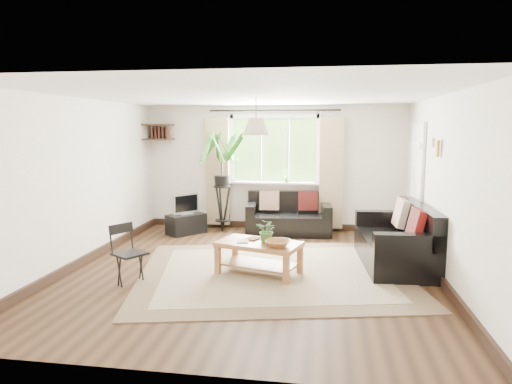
# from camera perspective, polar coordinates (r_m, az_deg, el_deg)

# --- Properties ---
(floor) EXTENTS (5.50, 5.50, 0.00)m
(floor) POSITION_cam_1_polar(r_m,az_deg,el_deg) (6.46, -0.55, -9.76)
(floor) COLOR black
(floor) RESTS_ON ground
(ceiling) EXTENTS (5.50, 5.50, 0.00)m
(ceiling) POSITION_cam_1_polar(r_m,az_deg,el_deg) (6.16, -0.58, 12.00)
(ceiling) COLOR white
(ceiling) RESTS_ON floor
(wall_back) EXTENTS (5.00, 0.02, 2.40)m
(wall_back) POSITION_cam_1_polar(r_m,az_deg,el_deg) (8.91, 2.30, 3.05)
(wall_back) COLOR silver
(wall_back) RESTS_ON floor
(wall_front) EXTENTS (5.00, 0.02, 2.40)m
(wall_front) POSITION_cam_1_polar(r_m,az_deg,el_deg) (3.55, -7.79, -4.66)
(wall_front) COLOR silver
(wall_front) RESTS_ON floor
(wall_left) EXTENTS (0.02, 5.50, 2.40)m
(wall_left) POSITION_cam_1_polar(r_m,az_deg,el_deg) (7.04, -21.07, 1.19)
(wall_left) COLOR silver
(wall_left) RESTS_ON floor
(wall_right) EXTENTS (0.02, 5.50, 2.40)m
(wall_right) POSITION_cam_1_polar(r_m,az_deg,el_deg) (6.30, 22.50, 0.36)
(wall_right) COLOR silver
(wall_right) RESTS_ON floor
(rug) EXTENTS (4.14, 3.75, 0.02)m
(rug) POSITION_cam_1_polar(r_m,az_deg,el_deg) (6.34, 2.04, -10.00)
(rug) COLOR beige
(rug) RESTS_ON floor
(window) EXTENTS (2.50, 0.16, 2.16)m
(window) POSITION_cam_1_polar(r_m,az_deg,el_deg) (8.84, 2.29, 5.29)
(window) COLOR white
(window) RESTS_ON wall_back
(door) EXTENTS (0.06, 0.96, 2.06)m
(door) POSITION_cam_1_polar(r_m,az_deg,el_deg) (7.97, 19.35, 0.56)
(door) COLOR silver
(door) RESTS_ON wall_right
(corner_shelf) EXTENTS (0.50, 0.50, 0.34)m
(corner_shelf) POSITION_cam_1_polar(r_m,az_deg,el_deg) (9.16, -12.10, 7.34)
(corner_shelf) COLOR black
(corner_shelf) RESTS_ON wall_back
(pendant_lamp) EXTENTS (0.36, 0.36, 0.54)m
(pendant_lamp) POSITION_cam_1_polar(r_m,az_deg,el_deg) (6.54, 0.00, 8.70)
(pendant_lamp) COLOR beige
(pendant_lamp) RESTS_ON ceiling
(wall_sconce) EXTENTS (0.12, 0.12, 0.28)m
(wall_sconce) POSITION_cam_1_polar(r_m,az_deg,el_deg) (6.53, 21.54, 5.43)
(wall_sconce) COLOR beige
(wall_sconce) RESTS_ON wall_right
(sofa_back) EXTENTS (1.62, 0.91, 0.73)m
(sofa_back) POSITION_cam_1_polar(r_m,az_deg,el_deg) (8.55, 4.10, -2.81)
(sofa_back) COLOR black
(sofa_back) RESTS_ON floor
(sofa_right) EXTENTS (1.84, 1.02, 0.84)m
(sofa_right) POSITION_cam_1_polar(r_m,az_deg,el_deg) (6.88, 16.94, -5.37)
(sofa_right) COLOR black
(sofa_right) RESTS_ON floor
(coffee_table) EXTENTS (1.22, 0.89, 0.45)m
(coffee_table) POSITION_cam_1_polar(r_m,az_deg,el_deg) (6.23, 0.37, -8.27)
(coffee_table) COLOR brown
(coffee_table) RESTS_ON floor
(table_plant) EXTENTS (0.36, 0.34, 0.32)m
(table_plant) POSITION_cam_1_polar(r_m,az_deg,el_deg) (6.14, 1.42, -4.83)
(table_plant) COLOR #366327
(table_plant) RESTS_ON coffee_table
(bowl) EXTENTS (0.34, 0.34, 0.08)m
(bowl) POSITION_cam_1_polar(r_m,az_deg,el_deg) (5.95, 2.75, -6.43)
(bowl) COLOR brown
(bowl) RESTS_ON coffee_table
(book_a) EXTENTS (0.18, 0.23, 0.02)m
(book_a) POSITION_cam_1_polar(r_m,az_deg,el_deg) (6.21, -2.37, -6.12)
(book_a) COLOR silver
(book_a) RESTS_ON coffee_table
(book_b) EXTENTS (0.23, 0.25, 0.02)m
(book_b) POSITION_cam_1_polar(r_m,az_deg,el_deg) (6.37, -0.96, -5.73)
(book_b) COLOR brown
(book_b) RESTS_ON coffee_table
(tv_stand) EXTENTS (0.74, 0.78, 0.37)m
(tv_stand) POSITION_cam_1_polar(r_m,az_deg,el_deg) (8.66, -8.72, -3.97)
(tv_stand) COLOR black
(tv_stand) RESTS_ON floor
(tv) EXTENTS (0.48, 0.52, 0.41)m
(tv) POSITION_cam_1_polar(r_m,az_deg,el_deg) (8.59, -8.77, -1.43)
(tv) COLOR #A5A5AA
(tv) RESTS_ON tv_stand
(palm_stand) EXTENTS (0.88, 0.88, 1.90)m
(palm_stand) POSITION_cam_1_polar(r_m,az_deg,el_deg) (8.67, -4.29, 1.23)
(palm_stand) COLOR black
(palm_stand) RESTS_ON floor
(folding_chair) EXTENTS (0.54, 0.54, 0.75)m
(folding_chair) POSITION_cam_1_polar(r_m,az_deg,el_deg) (6.05, -15.49, -7.56)
(folding_chair) COLOR black
(folding_chair) RESTS_ON floor
(sill_plant) EXTENTS (0.14, 0.10, 0.27)m
(sill_plant) POSITION_cam_1_polar(r_m,az_deg,el_deg) (8.78, 3.83, 2.08)
(sill_plant) COLOR #2D6023
(sill_plant) RESTS_ON window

